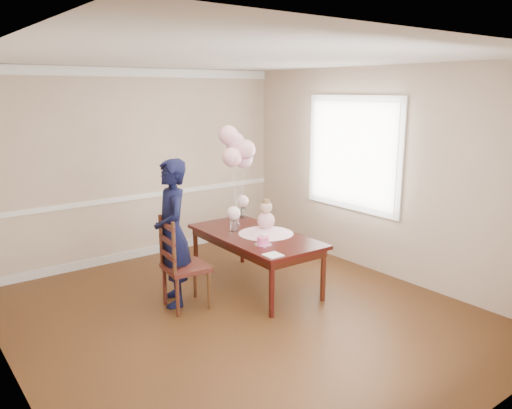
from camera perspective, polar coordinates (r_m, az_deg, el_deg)
The scene contains 52 objects.
floor at distance 5.57m, azimuth -1.61°, elevation -12.51°, with size 4.50×5.00×0.00m, color #361D0D.
ceiling at distance 5.04m, azimuth -1.81°, elevation 16.41°, with size 4.50×5.00×0.02m, color white.
wall_back at distance 7.29m, azimuth -13.24°, elevation 4.37°, with size 4.50×0.02×2.70m, color tan.
wall_front at distance 3.49m, azimuth 23.02°, elevation -5.56°, with size 4.50×0.02×2.70m, color tan.
wall_left at distance 4.28m, azimuth -27.04°, elevation -2.63°, with size 0.02×5.00×2.70m, color tan.
wall_right at distance 6.68m, azimuth 14.23°, elevation 3.55°, with size 0.02×5.00×2.70m, color tan.
chair_rail_trim at distance 7.36m, azimuth -13.02°, elevation 0.90°, with size 4.50×0.02×0.07m, color white.
crown_molding at distance 7.21m, azimuth -13.74°, elevation 14.46°, with size 4.50×0.02×0.12m, color white.
baseboard_trim at distance 7.58m, azimuth -12.70°, elevation -5.33°, with size 4.50×0.02×0.12m, color silver.
window_frame at distance 6.95m, azimuth 10.99°, elevation 5.74°, with size 0.02×1.66×1.56m, color white.
window_blinds at distance 6.94m, azimuth 10.89°, elevation 5.73°, with size 0.01×1.50×1.40m, color silver.
dining_table_top at distance 6.12m, azimuth -0.12°, elevation -3.62°, with size 0.90×1.79×0.04m, color black.
table_apron at distance 6.14m, azimuth -0.12°, elevation -4.22°, with size 0.81×1.70×0.09m, color black.
table_leg_fl at distance 5.40m, azimuth 1.81°, elevation -9.73°, with size 0.06×0.06×0.63m, color black.
table_leg_fr at distance 5.86m, azimuth 7.69°, elevation -7.98°, with size 0.06×0.06×0.63m, color black.
table_leg_bl at distance 6.69m, azimuth -6.90°, elevation -5.26°, with size 0.06×0.06×0.63m, color black.
table_leg_br at distance 7.07m, azimuth -1.57°, elevation -4.18°, with size 0.06×0.06×0.63m, color black.
baby_skirt at distance 6.14m, azimuth 1.14°, elevation -2.91°, with size 0.68×0.68×0.09m, color #F3B3CA.
baby_torso at distance 6.11m, azimuth 1.15°, elevation -1.86°, with size 0.21×0.21×0.21m, color pink.
baby_head at distance 6.07m, azimuth 1.16°, elevation -0.30°, with size 0.15×0.15×0.15m, color #CFA78F.
baby_hair at distance 6.06m, azimuth 1.16°, elevation 0.19°, with size 0.11×0.11×0.11m, color brown.
cake_platter at distance 5.70m, azimuth 0.81°, elevation -4.61°, with size 0.20×0.20×0.01m, color silver.
birthday_cake at distance 5.69m, azimuth 0.81°, elevation -4.14°, with size 0.13×0.13×0.09m, color #FF509A.
cake_flower_a at distance 5.67m, azimuth 0.81°, elevation -3.58°, with size 0.03×0.03×0.03m, color white.
cake_flower_b at distance 5.70m, azimuth 0.92°, elevation -3.49°, with size 0.03×0.03×0.03m, color white.
rose_vase_near at distance 6.23m, azimuth -2.57°, elevation -2.43°, with size 0.09×0.09×0.14m, color white.
roses_near at distance 6.19m, azimuth -2.58°, elevation -0.99°, with size 0.17×0.17×0.17m, color #FDD4DA.
rose_vase_far at distance 6.89m, azimuth -1.54°, elevation -0.93°, with size 0.09×0.09×0.14m, color silver.
roses_far at distance 6.85m, azimuth -1.55°, elevation 0.38°, with size 0.17×0.17×0.17m, color #FFD5DC.
napkin at distance 5.35m, azimuth 1.96°, elevation -5.79°, with size 0.18×0.18×0.01m, color white.
balloon_weight at distance 6.55m, azimuth -2.01°, elevation -2.23°, with size 0.04×0.04×0.02m, color white.
balloon_a at distance 6.33m, azimuth -2.75°, elevation 5.42°, with size 0.25×0.25×0.25m, color #FFB4C2.
balloon_b at distance 6.38m, azimuth -1.18°, elevation 6.30°, with size 0.25×0.25×0.25m, color #F2ABBD.
balloon_c at distance 6.44m, azimuth -2.40°, elevation 7.16°, with size 0.25×0.25×0.25m, color #DD9DBC.
balloon_d at distance 6.40m, azimuth -3.18°, elevation 7.92°, with size 0.25×0.25×0.25m, color #F2ABBD.
balloon_e at distance 6.52m, azimuth -1.44°, elevation 5.25°, with size 0.25×0.25×0.25m, color #FFB4D8.
balloon_ribbon_a at distance 6.44m, azimuth -2.37°, elevation 0.94°, with size 0.00×0.00×0.75m, color white.
balloon_ribbon_b at distance 6.46m, azimuth -1.60°, elevation 1.39°, with size 0.00×0.00×0.84m, color white.
balloon_ribbon_c at distance 6.49m, azimuth -2.20°, elevation 1.84°, with size 0.00×0.00×0.93m, color silver.
balloon_ribbon_d at distance 6.46m, azimuth -2.58°, elevation 2.20°, with size 0.00×0.00×1.02m, color white.
balloon_ribbon_e at distance 6.53m, azimuth -1.72°, elevation 0.92°, with size 0.00×0.00×0.71m, color silver.
dining_chair_seat at distance 5.65m, azimuth -8.00°, elevation -7.13°, with size 0.46×0.46×0.05m, color #38130F.
chair_leg_fl at distance 5.51m, azimuth -8.95°, elevation -10.42°, with size 0.04×0.04×0.45m, color #3A190F.
chair_leg_fr at distance 5.65m, azimuth -5.39°, elevation -9.71°, with size 0.04×0.04×0.45m, color #3B2110.
chair_leg_bl at distance 5.83m, azimuth -10.38°, elevation -9.12°, with size 0.04×0.04×0.45m, color #36130E.
chair_leg_br at distance 5.97m, azimuth -6.99°, elevation -8.50°, with size 0.04×0.04×0.45m, color #34190E.
chair_back_post_l at distance 5.31m, azimuth -9.36°, elevation -5.05°, with size 0.04×0.04×0.58m, color #3B1F10.
chair_back_post_r at distance 5.65m, azimuth -10.80°, elevation -4.02°, with size 0.04×0.04×0.58m, color #33160D.
chair_slat_low at distance 5.52m, azimuth -10.05°, elevation -5.75°, with size 0.03×0.42×0.05m, color #35110E.
chair_slat_mid at distance 5.47m, azimuth -10.12°, elevation -4.10°, with size 0.03×0.42×0.05m, color #39120F.
chair_slat_top at distance 5.42m, azimuth -10.19°, elevation -2.42°, with size 0.03×0.42×0.05m, color #36130E.
woman at distance 5.67m, azimuth -9.56°, elevation -3.23°, with size 0.61×0.40×1.67m, color black.
Camera 1 is at (-2.92, -4.10, 2.40)m, focal length 35.00 mm.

